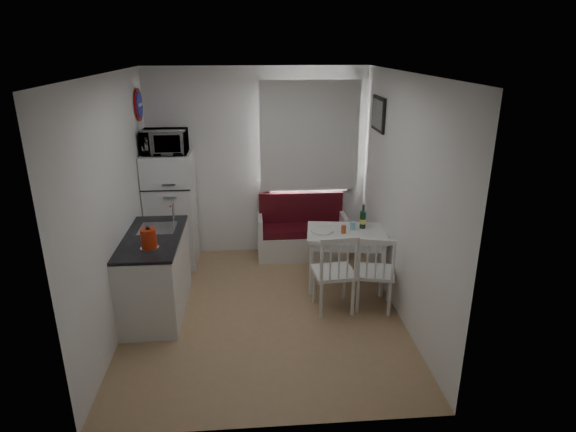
% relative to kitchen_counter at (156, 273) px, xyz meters
% --- Properties ---
extents(floor, '(3.00, 3.50, 0.02)m').
position_rel_kitchen_counter_xyz_m(floor, '(1.20, -0.16, -0.46)').
color(floor, '#A58457').
rests_on(floor, ground).
extents(ceiling, '(3.00, 3.50, 0.02)m').
position_rel_kitchen_counter_xyz_m(ceiling, '(1.20, -0.16, 2.14)').
color(ceiling, white).
rests_on(ceiling, wall_back).
extents(wall_back, '(3.00, 0.02, 2.60)m').
position_rel_kitchen_counter_xyz_m(wall_back, '(1.20, 1.59, 0.84)').
color(wall_back, white).
rests_on(wall_back, floor).
extents(wall_front, '(3.00, 0.02, 2.60)m').
position_rel_kitchen_counter_xyz_m(wall_front, '(1.20, -1.91, 0.84)').
color(wall_front, white).
rests_on(wall_front, floor).
extents(wall_left, '(0.02, 3.50, 2.60)m').
position_rel_kitchen_counter_xyz_m(wall_left, '(-0.30, -0.16, 0.84)').
color(wall_left, white).
rests_on(wall_left, floor).
extents(wall_right, '(0.02, 3.50, 2.60)m').
position_rel_kitchen_counter_xyz_m(wall_right, '(2.70, -0.16, 0.84)').
color(wall_right, white).
rests_on(wall_right, floor).
extents(window, '(1.22, 0.06, 1.47)m').
position_rel_kitchen_counter_xyz_m(window, '(1.90, 1.56, 1.17)').
color(window, white).
rests_on(window, wall_back).
extents(curtain, '(1.35, 0.02, 1.50)m').
position_rel_kitchen_counter_xyz_m(curtain, '(1.90, 1.49, 1.22)').
color(curtain, white).
rests_on(curtain, wall_back).
extents(kitchen_counter, '(0.62, 1.32, 1.16)m').
position_rel_kitchen_counter_xyz_m(kitchen_counter, '(0.00, 0.00, 0.00)').
color(kitchen_counter, white).
rests_on(kitchen_counter, floor).
extents(wall_sign, '(0.03, 0.40, 0.40)m').
position_rel_kitchen_counter_xyz_m(wall_sign, '(-0.27, 1.29, 1.69)').
color(wall_sign, '#1C23A9').
rests_on(wall_sign, wall_left).
extents(picture_frame, '(0.04, 0.52, 0.42)m').
position_rel_kitchen_counter_xyz_m(picture_frame, '(2.67, 0.94, 1.59)').
color(picture_frame, black).
rests_on(picture_frame, wall_right).
extents(bench, '(1.24, 0.48, 0.89)m').
position_rel_kitchen_counter_xyz_m(bench, '(1.79, 1.35, -0.16)').
color(bench, white).
rests_on(bench, floor).
extents(dining_table, '(1.04, 0.79, 0.72)m').
position_rel_kitchen_counter_xyz_m(dining_table, '(2.23, 0.42, 0.18)').
color(dining_table, white).
rests_on(dining_table, floor).
extents(chair_left, '(0.48, 0.46, 0.51)m').
position_rel_kitchen_counter_xyz_m(chair_left, '(1.98, -0.25, 0.13)').
color(chair_left, white).
rests_on(chair_left, floor).
extents(chair_right, '(0.51, 0.50, 0.49)m').
position_rel_kitchen_counter_xyz_m(chair_right, '(2.45, -0.24, 0.11)').
color(chair_right, white).
rests_on(chair_right, floor).
extents(fridge, '(0.62, 0.62, 1.55)m').
position_rel_kitchen_counter_xyz_m(fridge, '(0.02, 1.24, 0.32)').
color(fridge, white).
rests_on(fridge, floor).
extents(microwave, '(0.55, 0.37, 0.31)m').
position_rel_kitchen_counter_xyz_m(microwave, '(0.02, 1.19, 1.24)').
color(microwave, white).
rests_on(microwave, fridge).
extents(kettle, '(0.19, 0.19, 0.25)m').
position_rel_kitchen_counter_xyz_m(kettle, '(0.05, -0.38, 0.57)').
color(kettle, '#B5290E').
rests_on(kettle, kitchen_counter).
extents(wine_bottle, '(0.08, 0.08, 0.31)m').
position_rel_kitchen_counter_xyz_m(wine_bottle, '(2.45, 0.52, 0.41)').
color(wine_bottle, '#12391D').
rests_on(wine_bottle, dining_table).
extents(drinking_glass_orange, '(0.06, 0.06, 0.10)m').
position_rel_kitchen_counter_xyz_m(drinking_glass_orange, '(2.18, 0.37, 0.31)').
color(drinking_glass_orange, '#C64D21').
rests_on(drinking_glass_orange, dining_table).
extents(drinking_glass_blue, '(0.06, 0.06, 0.10)m').
position_rel_kitchen_counter_xyz_m(drinking_glass_blue, '(2.31, 0.47, 0.31)').
color(drinking_glass_blue, '#84C8E1').
rests_on(drinking_glass_blue, dining_table).
extents(plate, '(0.27, 0.27, 0.02)m').
position_rel_kitchen_counter_xyz_m(plate, '(1.93, 0.44, 0.27)').
color(plate, white).
rests_on(plate, dining_table).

